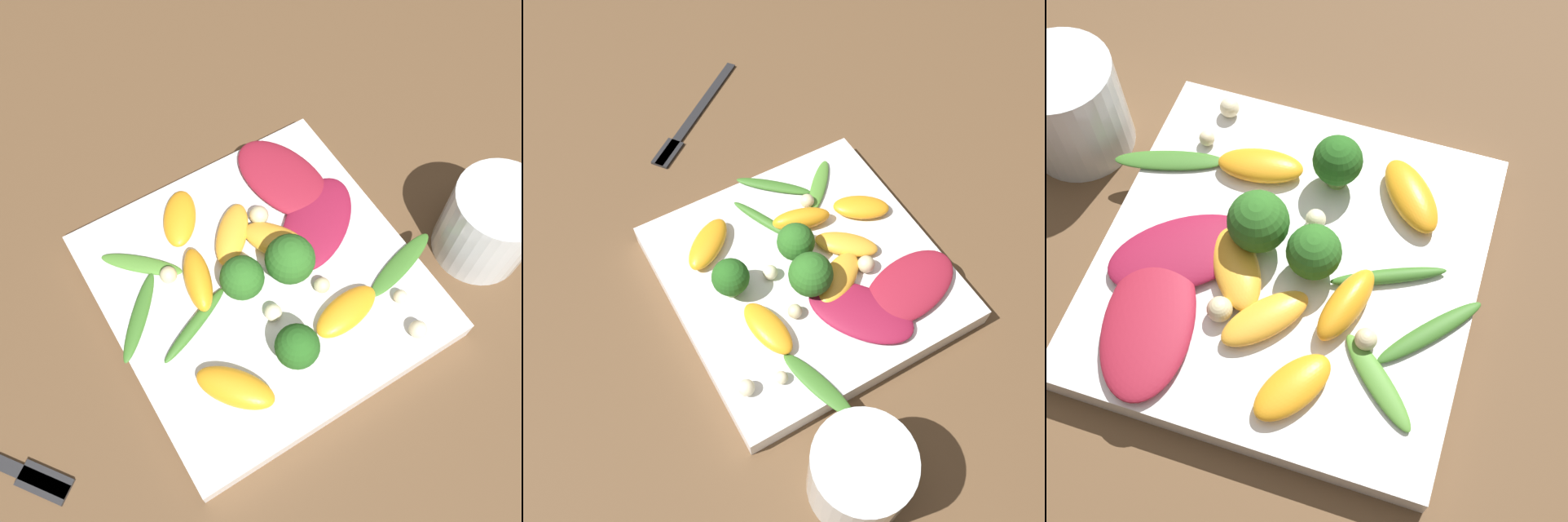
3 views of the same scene
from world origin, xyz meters
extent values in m
plane|color=brown|center=(0.00, 0.00, 0.00)|extent=(2.40, 2.40, 0.00)
cube|color=white|center=(0.00, 0.00, 0.01)|extent=(0.26, 0.26, 0.02)
cylinder|color=white|center=(0.07, 0.20, 0.04)|extent=(0.08, 0.08, 0.08)
ellipsoid|color=maroon|center=(-0.07, 0.07, 0.03)|extent=(0.12, 0.08, 0.01)
ellipsoid|color=maroon|center=(-0.02, 0.07, 0.03)|extent=(0.11, 0.12, 0.01)
ellipsoid|color=orange|center=(-0.09, -0.03, 0.03)|extent=(0.07, 0.06, 0.01)
ellipsoid|color=orange|center=(0.07, 0.04, 0.03)|extent=(0.04, 0.07, 0.02)
ellipsoid|color=orange|center=(0.07, -0.07, 0.03)|extent=(0.07, 0.06, 0.02)
ellipsoid|color=#FCAD33|center=(-0.02, 0.03, 0.03)|extent=(0.07, 0.06, 0.02)
ellipsoid|color=orange|center=(-0.02, -0.05, 0.03)|extent=(0.06, 0.04, 0.02)
ellipsoid|color=#FCAD33|center=(-0.05, 0.00, 0.03)|extent=(0.07, 0.06, 0.01)
cylinder|color=#84AD5B|center=(0.01, 0.02, 0.03)|extent=(0.01, 0.01, 0.02)
sphere|color=#2D6B23|center=(0.01, 0.02, 0.05)|extent=(0.04, 0.04, 0.04)
cylinder|color=#7A9E51|center=(0.07, -0.01, 0.03)|extent=(0.02, 0.02, 0.02)
sphere|color=#26601E|center=(0.07, -0.01, 0.05)|extent=(0.04, 0.04, 0.04)
cylinder|color=#84AD5B|center=(0.00, -0.02, 0.03)|extent=(0.01, 0.01, 0.01)
sphere|color=#2D6B23|center=(0.00, -0.02, 0.05)|extent=(0.04, 0.04, 0.04)
ellipsoid|color=#518E33|center=(-0.07, -0.08, 0.03)|extent=(0.06, 0.06, 0.01)
ellipsoid|color=#3D7528|center=(-0.02, -0.11, 0.03)|extent=(0.07, 0.07, 0.01)
ellipsoid|color=#3D7528|center=(0.05, 0.11, 0.03)|extent=(0.04, 0.08, 0.00)
ellipsoid|color=#3D7528|center=(0.01, -0.07, 0.03)|extent=(0.04, 0.08, 0.01)
sphere|color=beige|center=(0.03, 0.04, 0.03)|extent=(0.01, 0.01, 0.01)
sphere|color=beige|center=(0.08, 0.09, 0.03)|extent=(0.01, 0.01, 0.01)
sphere|color=beige|center=(-0.05, 0.03, 0.03)|extent=(0.02, 0.02, 0.02)
sphere|color=beige|center=(0.03, -0.01, 0.03)|extent=(0.01, 0.01, 0.01)
sphere|color=beige|center=(0.11, 0.08, 0.03)|extent=(0.02, 0.02, 0.02)
sphere|color=beige|center=(-0.04, -0.07, 0.03)|extent=(0.02, 0.02, 0.02)
camera|label=1|loc=(0.19, -0.12, 0.50)|focal=42.00mm
camera|label=2|loc=(0.18, 0.27, 0.54)|focal=42.00mm
camera|label=3|loc=(-0.22, -0.08, 0.47)|focal=50.00mm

